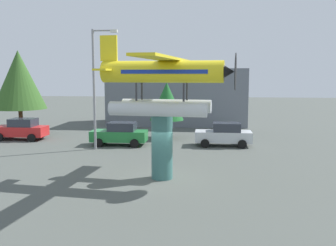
{
  "coord_description": "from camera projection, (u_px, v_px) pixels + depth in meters",
  "views": [
    {
      "loc": [
        2.27,
        -19.03,
        5.4
      ],
      "look_at": [
        0.0,
        3.0,
        2.51
      ],
      "focal_mm": 40.47,
      "sensor_mm": 36.0,
      "label": 1
    }
  ],
  "objects": [
    {
      "name": "ground_plane",
      "position": [
        162.0,
        178.0,
        19.69
      ],
      "size": [
        140.0,
        140.0,
        0.0
      ],
      "primitive_type": "plane",
      "color": "#4C514C"
    },
    {
      "name": "display_pedestal",
      "position": [
        162.0,
        147.0,
        19.48
      ],
      "size": [
        1.1,
        1.1,
        3.35
      ],
      "primitive_type": "cylinder",
      "color": "#386B66",
      "rests_on": "ground"
    },
    {
      "name": "floatplane_monument",
      "position": [
        164.0,
        81.0,
        19.02
      ],
      "size": [
        7.03,
        10.46,
        4.0
      ],
      "rotation": [
        0.0,
        0.0,
        -0.11
      ],
      "color": "silver",
      "rests_on": "display_pedestal"
    },
    {
      "name": "car_near_red",
      "position": [
        21.0,
        129.0,
        31.14
      ],
      "size": [
        4.2,
        2.02,
        1.76
      ],
      "rotation": [
        0.0,
        0.0,
        3.14
      ],
      "color": "red",
      "rests_on": "ground"
    },
    {
      "name": "car_mid_green",
      "position": [
        120.0,
        134.0,
        28.72
      ],
      "size": [
        4.2,
        2.02,
        1.76
      ],
      "rotation": [
        0.0,
        0.0,
        3.14
      ],
      "color": "#237A38",
      "rests_on": "ground"
    },
    {
      "name": "car_far_silver",
      "position": [
        224.0,
        134.0,
        28.43
      ],
      "size": [
        4.2,
        2.02,
        1.76
      ],
      "rotation": [
        0.0,
        0.0,
        3.14
      ],
      "color": "silver",
      "rests_on": "ground"
    },
    {
      "name": "streetlight_primary",
      "position": [
        96.0,
        81.0,
        26.66
      ],
      "size": [
        1.84,
        0.28,
        8.48
      ],
      "color": "gray",
      "rests_on": "ground"
    },
    {
      "name": "storefront_building",
      "position": [
        178.0,
        96.0,
        41.1
      ],
      "size": [
        14.46,
        6.54,
        5.94
      ],
      "primitive_type": "cube",
      "color": "slate",
      "rests_on": "ground"
    },
    {
      "name": "tree_west",
      "position": [
        19.0,
        80.0,
        33.23
      ],
      "size": [
        4.62,
        4.62,
        7.45
      ],
      "color": "brown",
      "rests_on": "ground"
    },
    {
      "name": "tree_east",
      "position": [
        167.0,
        101.0,
        31.57
      ],
      "size": [
        2.85,
        2.85,
        4.72
      ],
      "color": "brown",
      "rests_on": "ground"
    }
  ]
}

